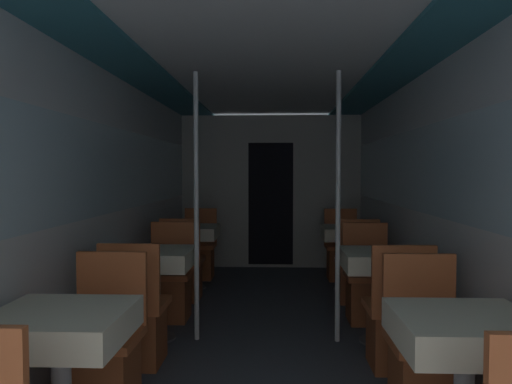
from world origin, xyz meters
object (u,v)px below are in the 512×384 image
dining_table_left_0 (61,334)px  chair_right_far_2 (342,257)px  chair_left_near_1 (136,326)px  support_pole_right_1 (338,207)px  dining_table_left_2 (192,235)px  dining_table_right_0 (465,339)px  dining_table_right_1 (381,265)px  chair_right_far_0 (426,367)px  chair_right_near_2 (356,275)px  chair_left_far_0 (103,362)px  chair_left_near_2 (183,274)px  chair_left_far_2 (199,256)px  dining_table_left_1 (155,263)px  dining_table_right_2 (348,236)px  chair_right_near_1 (397,329)px  support_pole_left_1 (196,207)px  chair_right_far_1 (368,291)px  chair_left_far_1 (169,289)px

dining_table_left_0 → chair_right_far_2: bearing=66.0°
chair_left_near_1 → support_pole_right_1: (1.49, 0.56, 0.81)m
dining_table_left_2 → dining_table_right_0: size_ratio=1.00×
dining_table_left_2 → dining_table_right_1: size_ratio=1.00×
chair_right_far_0 → dining_table_left_0: bearing=16.8°
chair_left_near_1 → chair_right_near_2: bearing=44.2°
chair_left_far_0 → chair_left_near_2: size_ratio=1.00×
dining_table_right_1 → chair_right_far_2: 2.37m
dining_table_right_0 → chair_right_far_2: (0.00, 4.14, -0.35)m
chair_right_near_2 → chair_right_far_2: (0.00, 1.11, 0.00)m
chair_left_far_2 → support_pole_right_1: (1.49, -2.35, 0.81)m
dining_table_left_1 → chair_right_far_0: (1.84, -1.23, -0.35)m
dining_table_right_2 → chair_right_near_1: bearing=-90.0°
chair_left_near_1 → support_pole_right_1: 1.79m
chair_right_far_0 → dining_table_right_2: 3.04m
dining_table_right_1 → support_pole_right_1: bearing=180.0°
chair_left_near_2 → chair_right_near_1: (1.84, -1.79, 0.00)m
dining_table_left_1 → chair_right_far_0: 2.24m
dining_table_left_0 → dining_table_left_2: bearing=90.0°
dining_table_right_0 → dining_table_right_1: size_ratio=1.00×
support_pole_right_1 → support_pole_left_1: bearing=180.0°
support_pole_left_1 → chair_left_far_2: support_pole_left_1 is taller
dining_table_left_0 → chair_left_near_1: size_ratio=0.83×
chair_left_near_2 → chair_left_far_2: size_ratio=1.00×
dining_table_right_1 → chair_right_far_2: bearing=90.0°
chair_left_far_0 → dining_table_right_1: size_ratio=1.21×
chair_right_near_2 → chair_right_far_2: 1.11m
chair_left_near_2 → dining_table_right_0: 3.56m
dining_table_right_0 → chair_right_far_2: size_ratio=0.83×
dining_table_left_0 → chair_right_far_0: 1.95m
chair_left_far_0 → support_pole_right_1: support_pole_right_1 is taller
chair_left_near_1 → chair_right_far_2: 3.43m
chair_left_far_0 → dining_table_right_0: size_ratio=1.21×
chair_left_far_0 → chair_right_far_1: (1.84, 1.79, 0.00)m
chair_left_near_2 → dining_table_right_1: (1.84, -1.23, 0.35)m
dining_table_right_2 → chair_left_far_0: bearing=-121.3°
chair_left_near_1 → support_pole_right_1: size_ratio=0.41×
chair_left_far_0 → chair_left_near_2: (0.00, 2.47, 0.00)m
support_pole_left_1 → dining_table_right_1: 1.56m
dining_table_left_1 → dining_table_right_2: 2.57m
dining_table_right_0 → chair_left_near_1: bearing=146.1°
dining_table_left_1 → chair_right_far_0: size_ratio=0.83×
chair_left_far_0 → chair_right_far_1: 2.57m
chair_left_far_1 → chair_right_far_1: same height
chair_right_far_0 → chair_right_near_1: size_ratio=1.00×
dining_table_right_0 → chair_right_far_1: (0.00, 2.35, -0.35)m
dining_table_left_2 → chair_right_far_2: bearing=16.8°
chair_right_far_0 → dining_table_right_2: chair_right_far_0 is taller
dining_table_left_0 → chair_left_far_1: 2.37m
chair_left_far_1 → chair_left_near_2: bearing=-90.0°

